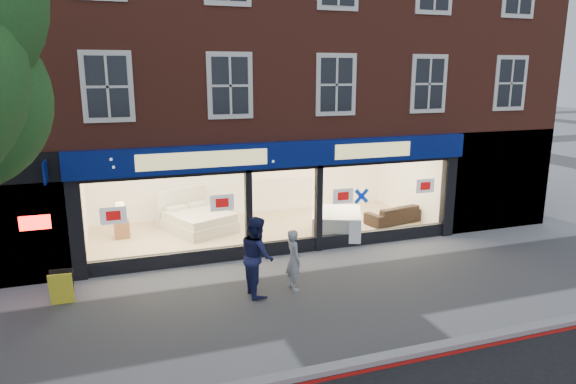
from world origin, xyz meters
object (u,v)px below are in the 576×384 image
display_bed (197,220)px  a_board (62,288)px  mattress_stack (337,223)px  pedestrian_blue (257,256)px  pedestrian_grey (294,260)px  sofa (394,214)px

display_bed → a_board: bearing=-154.5°
mattress_stack → display_bed: bearing=155.2°
a_board → pedestrian_blue: bearing=-8.7°
display_bed → mattress_stack: size_ratio=1.16×
mattress_stack → pedestrian_grey: size_ratio=1.55×
display_bed → pedestrian_blue: pedestrian_blue is taller
display_bed → pedestrian_blue: size_ratio=1.42×
mattress_stack → a_board: size_ratio=2.93×
pedestrian_grey → sofa: bearing=-53.4°
a_board → pedestrian_blue: 4.47m
pedestrian_grey → pedestrian_blue: size_ratio=0.79×
a_board → display_bed: bearing=52.1°
a_board → pedestrian_blue: (4.34, -0.92, 0.55)m
sofa → a_board: a_board is taller
mattress_stack → sofa: (2.40, 0.54, -0.07)m
pedestrian_grey → a_board: bearing=78.9°
a_board → pedestrian_grey: (5.25, -0.94, 0.35)m
mattress_stack → pedestrian_grey: pedestrian_grey is taller
mattress_stack → pedestrian_blue: bearing=-137.0°
display_bed → a_board: size_ratio=3.41×
mattress_stack → pedestrian_blue: size_ratio=1.22×
sofa → pedestrian_blue: 7.13m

